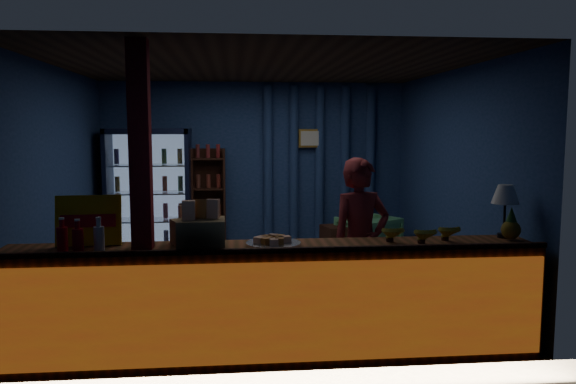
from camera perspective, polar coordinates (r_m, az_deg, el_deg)
name	(u,v)px	position (r m, az deg, el deg)	size (l,w,h in m)	color
ground	(262,291)	(6.71, -2.62, -10.02)	(4.60, 4.60, 0.00)	#515154
room_walls	(262,158)	(6.44, -2.70, 3.48)	(4.60, 4.60, 4.60)	navy
counter	(274,302)	(4.75, -1.47, -11.09)	(4.40, 0.57, 0.99)	brown
support_post	(142,205)	(4.62, -14.61, -1.31)	(0.16, 0.16, 2.60)	maroon
beverage_cooler	(150,195)	(8.49, -13.83, -0.26)	(1.20, 0.62, 1.90)	black
bottle_shelf	(209,202)	(8.56, -8.03, -1.01)	(0.50, 0.28, 1.60)	#351A11
curtain_folds	(320,167)	(8.68, 3.23, 2.51)	(1.74, 0.14, 2.50)	navy
framed_picture	(310,138)	(8.60, 2.30, 5.47)	(0.36, 0.04, 0.28)	gold
shopkeeper	(360,244)	(5.38, 7.37, -5.26)	(0.60, 0.39, 1.64)	maroon
green_chair	(368,238)	(8.15, 8.12, -4.69)	(0.71, 0.73, 0.66)	#58B16D
side_table	(343,243)	(8.13, 5.62, -5.19)	(0.65, 0.54, 0.62)	#351A11
yellow_sign	(89,221)	(4.88, -19.60, -2.75)	(0.53, 0.14, 0.42)	gold
soda_bottles	(80,238)	(4.66, -20.39, -4.43)	(0.36, 0.16, 0.27)	#B10B15
snack_box_left	(201,232)	(4.53, -8.81, -4.02)	(0.38, 0.32, 0.40)	olive
snack_box_centre	(192,230)	(4.75, -9.68, -3.81)	(0.39, 0.36, 0.33)	olive
pastry_tray	(273,242)	(4.64, -1.50, -5.13)	(0.46, 0.46, 0.07)	silver
banana_bunches	(420,234)	(4.87, 13.30, -4.14)	(0.70, 0.28, 0.15)	gold
table_lamp	(505,196)	(5.26, 21.21, -0.42)	(0.24, 0.24, 0.47)	black
pineapple	(511,227)	(5.19, 21.71, -3.31)	(0.16, 0.16, 0.28)	olive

